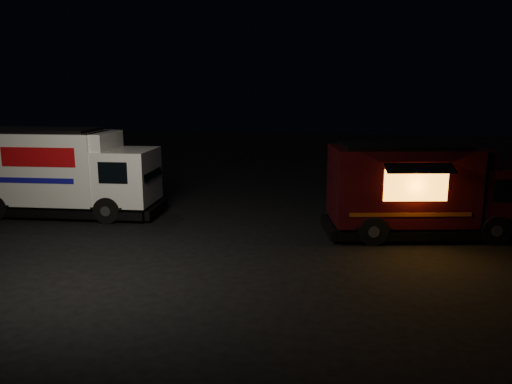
{
  "coord_description": "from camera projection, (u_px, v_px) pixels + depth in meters",
  "views": [
    {
      "loc": [
        5.97,
        -14.01,
        4.8
      ],
      "look_at": [
        2.33,
        2.0,
        1.37
      ],
      "focal_mm": 35.0,
      "sensor_mm": 36.0,
      "label": 1
    }
  ],
  "objects": [
    {
      "name": "red_truck",
      "position": [
        426.0,
        190.0,
        16.34
      ],
      "size": [
        6.93,
        3.9,
        3.04
      ],
      "primitive_type": null,
      "rotation": [
        0.0,
        0.0,
        0.24
      ],
      "color": "#3A0A0D",
      "rests_on": "ground"
    },
    {
      "name": "ground",
      "position": [
        169.0,
        244.0,
        15.65
      ],
      "size": [
        80.0,
        80.0,
        0.0
      ],
      "primitive_type": "plane",
      "color": "black",
      "rests_on": "ground"
    },
    {
      "name": "white_truck",
      "position": [
        65.0,
        172.0,
        19.05
      ],
      "size": [
        7.52,
        3.28,
        3.3
      ],
      "primitive_type": null,
      "rotation": [
        0.0,
        0.0,
        0.11
      ],
      "color": "white",
      "rests_on": "ground"
    }
  ]
}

